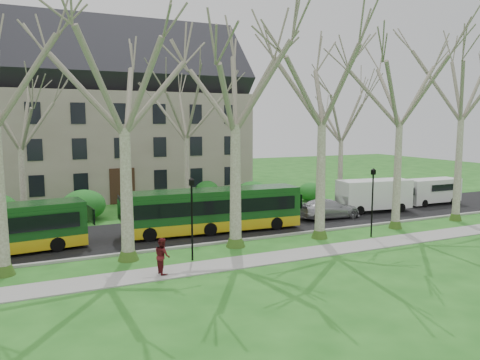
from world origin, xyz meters
name	(u,v)px	position (x,y,z in m)	size (l,w,h in m)	color
ground	(281,243)	(0.00, 0.00, 0.00)	(120.00, 120.00, 0.00)	#22601B
sidewalk	(304,253)	(0.00, -2.50, 0.03)	(70.00, 2.00, 0.06)	gray
road	(243,225)	(0.00, 5.50, 0.03)	(80.00, 8.00, 0.06)	black
curb	(270,237)	(0.00, 1.50, 0.07)	(80.00, 0.25, 0.14)	#A5A39E
building	(109,114)	(-6.00, 24.00, 8.07)	(26.50, 12.20, 16.00)	gray
tree_row_verge	(280,127)	(0.00, 0.30, 7.00)	(49.00, 7.00, 14.00)	gray
tree_row_far	(198,138)	(-1.33, 11.00, 6.00)	(33.00, 7.00, 12.00)	gray
lamp_row	(291,204)	(0.00, -1.00, 2.57)	(36.22, 0.22, 4.30)	black
hedges	(148,198)	(-4.67, 14.00, 1.00)	(30.60, 8.60, 2.00)	#1B611F
bus_follow	(213,210)	(-2.67, 4.37, 1.52)	(11.66, 2.43, 2.91)	#124116
sedan	(329,209)	(6.85, 4.80, 0.78)	(2.02, 4.96, 1.44)	#ACACB1
van_a	(374,196)	(11.70, 5.42, 1.35)	(5.89, 2.14, 2.57)	white
van_b	(432,192)	(18.60, 5.90, 1.18)	(5.15, 1.87, 2.25)	white
pedestrian_b	(162,256)	(-8.07, -2.65, 0.93)	(0.85, 0.66, 1.74)	#591419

